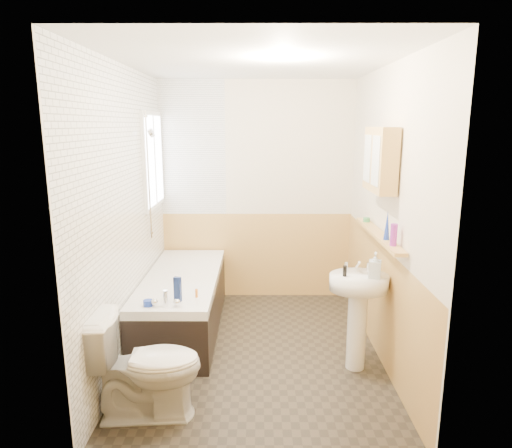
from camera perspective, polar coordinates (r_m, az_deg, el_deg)
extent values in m
plane|color=black|center=(4.30, -0.01, -15.59)|extent=(2.80, 2.80, 0.00)
plane|color=white|center=(3.83, -0.01, 19.64)|extent=(2.80, 2.80, 0.00)
cube|color=beige|center=(5.26, 0.06, 4.01)|extent=(2.20, 0.02, 2.50)
cube|color=beige|center=(2.51, -0.15, -5.42)|extent=(2.20, 0.02, 2.50)
cube|color=beige|center=(4.03, -15.98, 0.94)|extent=(0.02, 2.80, 2.50)
cube|color=beige|center=(4.03, 16.00, 0.92)|extent=(0.02, 2.80, 2.50)
cube|color=tan|center=(4.23, 15.10, -9.09)|extent=(0.01, 2.80, 1.00)
cube|color=tan|center=(2.85, -0.14, -19.81)|extent=(2.20, 0.01, 1.00)
cube|color=tan|center=(5.40, 0.05, -3.92)|extent=(2.20, 0.01, 1.00)
cube|color=white|center=(4.03, -15.68, 0.95)|extent=(0.01, 2.80, 2.50)
cube|color=white|center=(5.24, -8.00, 9.35)|extent=(0.75, 0.01, 1.50)
cube|color=white|center=(4.88, -12.68, 7.78)|extent=(0.03, 0.79, 0.99)
cube|color=white|center=(4.88, -12.54, 7.78)|extent=(0.01, 0.70, 0.90)
cube|color=white|center=(4.88, -12.53, 7.78)|extent=(0.01, 0.04, 0.90)
cube|color=black|center=(4.68, -9.11, -10.06)|extent=(0.70, 1.80, 0.49)
cube|color=white|center=(4.57, -9.23, -6.77)|extent=(0.70, 1.80, 0.08)
cube|color=white|center=(4.58, -9.23, -6.89)|extent=(0.56, 1.66, 0.04)
cylinder|color=silver|center=(3.80, -11.25, -9.14)|extent=(0.04, 0.04, 0.14)
sphere|color=silver|center=(3.83, -12.57, -9.51)|extent=(0.06, 0.06, 0.06)
sphere|color=silver|center=(3.79, -9.88, -9.60)|extent=(0.06, 0.06, 0.06)
cylinder|color=silver|center=(4.57, -13.34, 5.85)|extent=(0.02, 0.02, 1.23)
cylinder|color=silver|center=(4.66, -12.99, -1.07)|extent=(0.05, 0.05, 0.02)
cylinder|color=silver|center=(4.54, -13.70, 12.96)|extent=(0.05, 0.05, 0.02)
cylinder|color=silver|center=(4.53, -12.97, 11.04)|extent=(0.07, 0.08, 0.09)
imported|color=white|center=(3.40, -13.60, -16.84)|extent=(0.80, 0.48, 0.76)
cylinder|color=white|center=(3.99, 12.45, -12.91)|extent=(0.16, 0.16, 0.66)
ellipsoid|color=white|center=(3.83, 12.75, -7.14)|extent=(0.48, 0.39, 0.13)
cylinder|color=silver|center=(3.86, 11.19, -5.30)|extent=(0.03, 0.03, 0.08)
cylinder|color=silver|center=(3.90, 13.86, -5.25)|extent=(0.03, 0.03, 0.08)
cylinder|color=silver|center=(3.86, 12.61, -4.97)|extent=(0.02, 0.11, 0.09)
cube|color=tan|center=(4.01, 15.04, -1.25)|extent=(0.10, 1.28, 0.03)
cube|color=tan|center=(3.88, 15.28, 7.77)|extent=(0.14, 0.58, 0.52)
cube|color=silver|center=(3.73, 14.76, 7.62)|extent=(0.01, 0.22, 0.39)
cube|color=silver|center=(4.00, 13.77, 7.97)|extent=(0.01, 0.22, 0.39)
cylinder|color=purple|center=(3.58, 16.83, -1.30)|extent=(0.06, 0.06, 0.17)
cone|color=#19339E|center=(3.75, 16.07, -0.14)|extent=(0.05, 0.05, 0.24)
cylinder|color=#388447|center=(4.41, 13.65, 0.53)|extent=(0.08, 0.08, 0.04)
imported|color=silver|center=(3.76, 14.61, -5.81)|extent=(0.15, 0.23, 0.10)
cylinder|color=black|center=(3.74, 11.05, -5.79)|extent=(0.03, 0.03, 0.09)
cube|color=navy|center=(3.88, -9.77, -8.05)|extent=(0.07, 0.05, 0.21)
cylinder|color=#19339E|center=(3.86, -13.34, -9.59)|extent=(0.10, 0.10, 0.05)
cylinder|color=orange|center=(3.97, -7.44, -8.58)|extent=(0.02, 0.02, 0.07)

